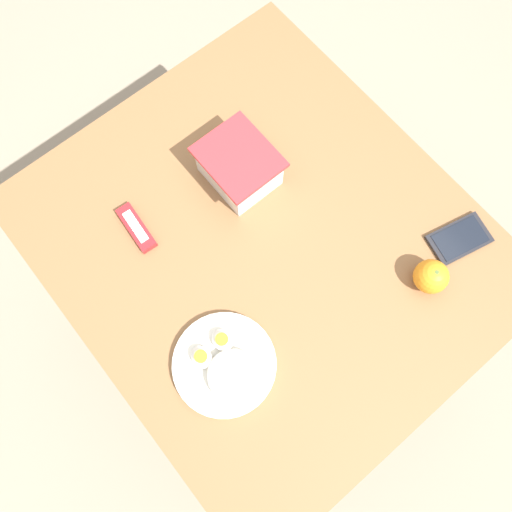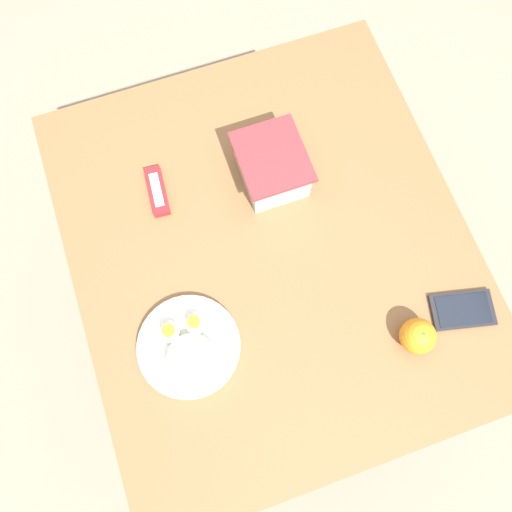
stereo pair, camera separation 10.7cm
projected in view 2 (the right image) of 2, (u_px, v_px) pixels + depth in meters
name	position (u px, v px, depth m)	size (l,w,h in m)	color
ground_plane	(265.00, 308.00, 1.83)	(10.00, 10.00, 0.00)	gray
table	(269.00, 259.00, 1.21)	(0.99, 0.87, 0.76)	brown
food_container	(271.00, 167.00, 1.11)	(0.17, 0.15, 0.10)	white
orange_fruit	(418.00, 336.00, 1.01)	(0.07, 0.07, 0.07)	orange
rice_plate	(189.00, 349.00, 1.02)	(0.21, 0.21, 0.05)	silver
candy_bar	(157.00, 191.00, 1.13)	(0.12, 0.05, 0.02)	red
cell_phone	(462.00, 310.00, 1.06)	(0.11, 0.15, 0.01)	#232328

